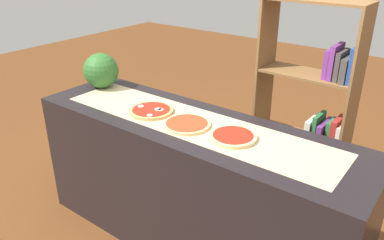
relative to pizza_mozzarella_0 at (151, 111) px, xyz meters
name	(u,v)px	position (x,y,z in m)	size (l,w,h in m)	color
ground_plane	(192,239)	(0.31, 0.03, -0.94)	(12.00, 12.00, 0.00)	brown
counter	(192,185)	(0.31, 0.03, -0.48)	(2.24, 0.65, 0.93)	black
parchment_paper	(192,123)	(0.31, 0.03, -0.01)	(1.89, 0.42, 0.00)	tan
pizza_mozzarella_0	(151,111)	(0.00, 0.00, 0.00)	(0.29, 0.29, 0.03)	tan
pizza_plain_1	(187,124)	(0.31, -0.02, 0.00)	(0.29, 0.29, 0.02)	#E5C17F
pizza_plain_2	(233,136)	(0.63, 0.00, 0.00)	(0.27, 0.27, 0.02)	#E5C17F
watermelon	(101,71)	(-0.64, 0.14, 0.12)	(0.27, 0.27, 0.27)	#2D6628
bookshelf	(314,119)	(0.76, 0.99, -0.21)	(0.72, 0.31, 1.60)	brown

